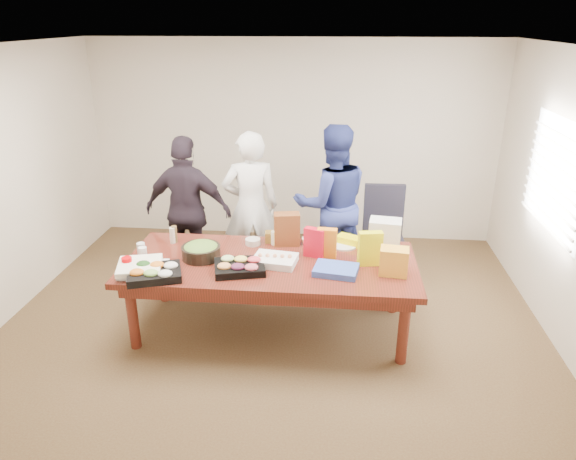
# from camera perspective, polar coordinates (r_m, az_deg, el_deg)

# --- Properties ---
(floor) EXTENTS (5.50, 5.00, 0.02)m
(floor) POSITION_cam_1_polar(r_m,az_deg,el_deg) (5.41, -1.82, -10.70)
(floor) COLOR #47301E
(floor) RESTS_ON ground
(ceiling) EXTENTS (5.50, 5.00, 0.02)m
(ceiling) POSITION_cam_1_polar(r_m,az_deg,el_deg) (4.55, -2.25, 19.43)
(ceiling) COLOR white
(ceiling) RESTS_ON wall_back
(wall_back) EXTENTS (5.50, 0.04, 2.70)m
(wall_back) POSITION_cam_1_polar(r_m,az_deg,el_deg) (7.20, 0.55, 9.57)
(wall_back) COLOR beige
(wall_back) RESTS_ON floor
(wall_front) EXTENTS (5.50, 0.04, 2.70)m
(wall_front) POSITION_cam_1_polar(r_m,az_deg,el_deg) (2.62, -9.22, -15.27)
(wall_front) COLOR beige
(wall_front) RESTS_ON floor
(window_panel) EXTENTS (0.03, 1.40, 1.10)m
(window_panel) POSITION_cam_1_polar(r_m,az_deg,el_deg) (5.71, 27.17, 5.24)
(window_panel) COLOR white
(window_panel) RESTS_ON wall_right
(window_blinds) EXTENTS (0.04, 1.36, 1.00)m
(window_blinds) POSITION_cam_1_polar(r_m,az_deg,el_deg) (5.69, 26.80, 5.27)
(window_blinds) COLOR beige
(window_blinds) RESTS_ON wall_right
(conference_table) EXTENTS (2.80, 1.20, 0.75)m
(conference_table) POSITION_cam_1_polar(r_m,az_deg,el_deg) (5.21, -1.87, -7.14)
(conference_table) COLOR #4C1C0F
(conference_table) RESTS_ON floor
(office_chair) EXTENTS (0.58, 0.58, 1.11)m
(office_chair) POSITION_cam_1_polar(r_m,az_deg,el_deg) (6.09, 10.37, -1.13)
(office_chair) COLOR black
(office_chair) RESTS_ON floor
(person_center) EXTENTS (0.73, 0.57, 1.78)m
(person_center) POSITION_cam_1_polar(r_m,az_deg,el_deg) (6.06, -4.09, 2.50)
(person_center) COLOR white
(person_center) RESTS_ON floor
(person_right) EXTENTS (1.04, 0.90, 1.85)m
(person_right) POSITION_cam_1_polar(r_m,az_deg,el_deg) (6.05, 4.82, 2.83)
(person_right) COLOR navy
(person_right) RESTS_ON floor
(person_left) EXTENTS (1.05, 0.53, 1.73)m
(person_left) POSITION_cam_1_polar(r_m,az_deg,el_deg) (6.10, -10.84, 2.07)
(person_left) COLOR black
(person_left) RESTS_ON floor
(veggie_tray) EXTENTS (0.56, 0.50, 0.07)m
(veggie_tray) POSITION_cam_1_polar(r_m,az_deg,el_deg) (4.88, -14.38, -4.64)
(veggie_tray) COLOR black
(veggie_tray) RESTS_ON conference_table
(fruit_tray) EXTENTS (0.53, 0.46, 0.07)m
(fruit_tray) POSITION_cam_1_polar(r_m,az_deg,el_deg) (4.86, -5.32, -4.09)
(fruit_tray) COLOR black
(fruit_tray) RESTS_ON conference_table
(sheet_cake) EXTENTS (0.44, 0.36, 0.07)m
(sheet_cake) POSITION_cam_1_polar(r_m,az_deg,el_deg) (4.98, -1.44, -3.32)
(sheet_cake) COLOR white
(sheet_cake) RESTS_ON conference_table
(salad_bowl) EXTENTS (0.41, 0.41, 0.12)m
(salad_bowl) POSITION_cam_1_polar(r_m,az_deg,el_deg) (5.15, -9.47, -2.39)
(salad_bowl) COLOR black
(salad_bowl) RESTS_ON conference_table
(chip_bag_blue) EXTENTS (0.44, 0.36, 0.06)m
(chip_bag_blue) POSITION_cam_1_polar(r_m,az_deg,el_deg) (4.82, 5.26, -4.36)
(chip_bag_blue) COLOR blue
(chip_bag_blue) RESTS_ON conference_table
(chip_bag_red) EXTENTS (0.22, 0.15, 0.29)m
(chip_bag_red) POSITION_cam_1_polar(r_m,az_deg,el_deg) (5.08, 2.92, -1.39)
(chip_bag_red) COLOR red
(chip_bag_red) RESTS_ON conference_table
(chip_bag_yellow) EXTENTS (0.23, 0.13, 0.33)m
(chip_bag_yellow) POSITION_cam_1_polar(r_m,az_deg,el_deg) (4.96, 8.95, -2.01)
(chip_bag_yellow) COLOR #EAEC0E
(chip_bag_yellow) RESTS_ON conference_table
(chip_bag_orange) EXTENTS (0.20, 0.10, 0.30)m
(chip_bag_orange) POSITION_cam_1_polar(r_m,az_deg,el_deg) (5.08, 4.27, -1.43)
(chip_bag_orange) COLOR orange
(chip_bag_orange) RESTS_ON conference_table
(mayo_jar) EXTENTS (0.11, 0.11, 0.14)m
(mayo_jar) POSITION_cam_1_polar(r_m,az_deg,el_deg) (5.38, -1.37, -0.86)
(mayo_jar) COLOR silver
(mayo_jar) RESTS_ON conference_table
(mustard_bottle) EXTENTS (0.06, 0.06, 0.16)m
(mustard_bottle) POSITION_cam_1_polar(r_m,az_deg,el_deg) (5.33, -1.21, -0.98)
(mustard_bottle) COLOR #F0A815
(mustard_bottle) RESTS_ON conference_table
(dressing_bottle) EXTENTS (0.07, 0.07, 0.18)m
(dressing_bottle) POSITION_cam_1_polar(r_m,az_deg,el_deg) (5.55, -12.30, -0.45)
(dressing_bottle) COLOR brown
(dressing_bottle) RESTS_ON conference_table
(ranch_bottle) EXTENTS (0.06, 0.06, 0.17)m
(ranch_bottle) POSITION_cam_1_polar(r_m,az_deg,el_deg) (5.54, -12.51, -0.57)
(ranch_bottle) COLOR beige
(ranch_bottle) RESTS_ON conference_table
(banana_bunch) EXTENTS (0.29, 0.24, 0.08)m
(banana_bunch) POSITION_cam_1_polar(r_m,az_deg,el_deg) (5.43, 6.71, -1.12)
(banana_bunch) COLOR #FEF600
(banana_bunch) RESTS_ON conference_table
(bread_loaf) EXTENTS (0.28, 0.14, 0.11)m
(bread_loaf) POSITION_cam_1_polar(r_m,az_deg,el_deg) (5.45, -1.06, -0.74)
(bread_loaf) COLOR olive
(bread_loaf) RESTS_ON conference_table
(kraft_bag) EXTENTS (0.28, 0.19, 0.34)m
(kraft_bag) POSITION_cam_1_polar(r_m,az_deg,el_deg) (5.34, -0.13, 0.09)
(kraft_bag) COLOR brown
(kraft_bag) RESTS_ON conference_table
(red_cup) EXTENTS (0.10, 0.10, 0.13)m
(red_cup) POSITION_cam_1_polar(r_m,az_deg,el_deg) (5.07, -17.16, -3.55)
(red_cup) COLOR #D50004
(red_cup) RESTS_ON conference_table
(clear_cup_a) EXTENTS (0.10, 0.10, 0.11)m
(clear_cup_a) POSITION_cam_1_polar(r_m,az_deg,el_deg) (5.28, -15.57, -2.39)
(clear_cup_a) COLOR white
(clear_cup_a) RESTS_ON conference_table
(clear_cup_b) EXTENTS (0.09, 0.09, 0.11)m
(clear_cup_b) POSITION_cam_1_polar(r_m,az_deg,el_deg) (5.37, -15.75, -1.95)
(clear_cup_b) COLOR silver
(clear_cup_b) RESTS_ON conference_table
(pizza_box_lower) EXTENTS (0.41, 0.41, 0.04)m
(pizza_box_lower) POSITION_cam_1_polar(r_m,az_deg,el_deg) (5.01, -15.48, -4.18)
(pizza_box_lower) COLOR silver
(pizza_box_lower) RESTS_ON conference_table
(pizza_box_upper) EXTENTS (0.47, 0.47, 0.04)m
(pizza_box_upper) POSITION_cam_1_polar(r_m,az_deg,el_deg) (4.99, -15.90, -3.76)
(pizza_box_upper) COLOR white
(pizza_box_upper) RESTS_ON pizza_box_lower
(plate_a) EXTENTS (0.30, 0.30, 0.02)m
(plate_a) POSITION_cam_1_polar(r_m,az_deg,el_deg) (5.40, 6.02, -1.64)
(plate_a) COLOR silver
(plate_a) RESTS_ON conference_table
(plate_b) EXTENTS (0.31, 0.31, 0.02)m
(plate_b) POSITION_cam_1_polar(r_m,az_deg,el_deg) (5.47, 3.51, -1.23)
(plate_b) COLOR white
(plate_b) RESTS_ON conference_table
(dip_bowl_a) EXTENTS (0.18, 0.18, 0.06)m
(dip_bowl_a) POSITION_cam_1_polar(r_m,az_deg,el_deg) (5.41, 2.32, -1.22)
(dip_bowl_a) COLOR silver
(dip_bowl_a) RESTS_ON conference_table
(dip_bowl_b) EXTENTS (0.18, 0.18, 0.06)m
(dip_bowl_b) POSITION_cam_1_polar(r_m,az_deg,el_deg) (5.40, -3.85, -1.27)
(dip_bowl_b) COLOR beige
(dip_bowl_b) RESTS_ON conference_table
(grocery_bag_white) EXTENTS (0.34, 0.26, 0.33)m
(grocery_bag_white) POSITION_cam_1_polar(r_m,az_deg,el_deg) (5.28, 10.52, -0.60)
(grocery_bag_white) COLOR white
(grocery_bag_white) RESTS_ON conference_table
(grocery_bag_yellow) EXTENTS (0.27, 0.21, 0.25)m
(grocery_bag_yellow) POSITION_cam_1_polar(r_m,az_deg,el_deg) (4.84, 11.49, -3.38)
(grocery_bag_yellow) COLOR #FFB131
(grocery_bag_yellow) RESTS_ON conference_table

